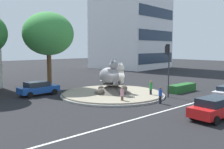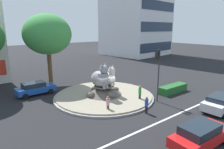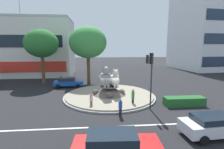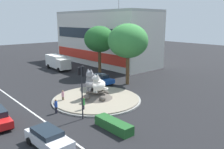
{
  "view_description": "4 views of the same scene",
  "coord_description": "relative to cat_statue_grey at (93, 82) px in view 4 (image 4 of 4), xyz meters",
  "views": [
    {
      "loc": [
        -18.43,
        -20.07,
        5.21
      ],
      "look_at": [
        0.37,
        0.5,
        2.23
      ],
      "focal_mm": 40.82,
      "sensor_mm": 36.0,
      "label": 1
    },
    {
      "loc": [
        -12.2,
        -17.25,
        7.65
      ],
      "look_at": [
        0.64,
        -0.66,
        2.65
      ],
      "focal_mm": 31.36,
      "sensor_mm": 36.0,
      "label": 2
    },
    {
      "loc": [
        -1.42,
        -19.79,
        6.08
      ],
      "look_at": [
        0.38,
        0.8,
        2.64
      ],
      "focal_mm": 26.57,
      "sensor_mm": 36.0,
      "label": 3
    },
    {
      "loc": [
        22.66,
        -17.12,
        9.89
      ],
      "look_at": [
        0.54,
        2.12,
        3.13
      ],
      "focal_mm": 37.59,
      "sensor_mm": 36.0,
      "label": 4
    }
  ],
  "objects": [
    {
      "name": "second_tree_near_tower",
      "position": [
        -10.09,
        8.99,
        4.28
      ],
      "size": [
        5.46,
        5.46,
        9.0
      ],
      "color": "brown",
      "rests_on": "ground"
    },
    {
      "name": "roundabout_island",
      "position": [
        0.51,
        0.15,
        -1.98
      ],
      "size": [
        11.19,
        11.19,
        1.35
      ],
      "color": "gray",
      "rests_on": "ground"
    },
    {
      "name": "shophouse_block",
      "position": [
        -19.76,
        18.25,
        3.66
      ],
      "size": [
        26.56,
        10.58,
        16.88
      ],
      "rotation": [
        0.0,
        0.0,
        0.01
      ],
      "color": "silver",
      "rests_on": "ground"
    },
    {
      "name": "pedestrian_green_shirt",
      "position": [
        2.69,
        -3.34,
        -1.4
      ],
      "size": [
        0.31,
        0.31,
        1.78
      ],
      "rotation": [
        0.0,
        0.0,
        4.36
      ],
      "color": "black",
      "rests_on": "ground"
    },
    {
      "name": "delivery_box_truck",
      "position": [
        -20.33,
        5.92,
        -0.79
      ],
      "size": [
        7.42,
        2.9,
        2.84
      ],
      "rotation": [
        0.0,
        0.0,
        -0.05
      ],
      "color": "silver",
      "rests_on": "ground"
    },
    {
      "name": "cat_statue_grey",
      "position": [
        0.0,
        0.0,
        0.0
      ],
      "size": [
        1.85,
        2.91,
        2.77
      ],
      "rotation": [
        0.0,
        0.0,
        -1.43
      ],
      "color": "gray",
      "rests_on": "roundabout_island"
    },
    {
      "name": "parked_car_right",
      "position": [
        -5.41,
        5.69,
        -1.56
      ],
      "size": [
        4.37,
        2.05,
        1.52
      ],
      "rotation": [
        0.0,
        0.0,
        0.02
      ],
      "color": "#19479E",
      "rests_on": "ground"
    },
    {
      "name": "broadleaf_tree_behind_island",
      "position": [
        -2.45,
        8.57,
        4.47
      ],
      "size": [
        6.19,
        6.19,
        9.49
      ],
      "color": "brown",
      "rests_on": "ground"
    },
    {
      "name": "pedestrian_pink_shirt",
      "position": [
        -1.61,
        -3.45,
        -1.54
      ],
      "size": [
        0.33,
        0.33,
        1.55
      ],
      "rotation": [
        0.0,
        0.0,
        5.43
      ],
      "color": "brown",
      "rests_on": "ground"
    },
    {
      "name": "sedan_on_far_lane",
      "position": [
        7.08,
        -9.65,
        -1.55
      ],
      "size": [
        4.77,
        2.3,
        1.51
      ],
      "rotation": [
        0.0,
        0.0,
        0.06
      ],
      "color": "silver",
      "rests_on": "ground"
    },
    {
      "name": "traffic_light_mast",
      "position": [
        4.12,
        -4.36,
        1.67
      ],
      "size": [
        0.72,
        0.52,
        5.53
      ],
      "rotation": [
        0.0,
        0.0,
        1.55
      ],
      "color": "#2D2D33",
      "rests_on": "ground"
    },
    {
      "name": "ground_plane",
      "position": [
        0.51,
        0.16,
        -2.36
      ],
      "size": [
        160.0,
        160.0,
        0.0
      ],
      "primitive_type": "plane",
      "color": "black"
    },
    {
      "name": "pedestrian_blue_shirt",
      "position": [
        1.04,
        -5.79,
        -1.53
      ],
      "size": [
        0.33,
        0.33,
        1.58
      ],
      "rotation": [
        0.0,
        0.0,
        5.74
      ],
      "color": "black",
      "rests_on": "ground"
    },
    {
      "name": "clipped_hedge_strip",
      "position": [
        8.1,
        -3.67,
        -1.91
      ],
      "size": [
        4.21,
        1.2,
        0.9
      ],
      "primitive_type": "cube",
      "color": "#235B28",
      "rests_on": "ground"
    },
    {
      "name": "lane_centreline",
      "position": [
        0.51,
        -7.7,
        -2.36
      ],
      "size": [
        112.0,
        0.2,
        0.01
      ],
      "primitive_type": "cube",
      "color": "silver",
      "rests_on": "ground"
    },
    {
      "name": "cat_statue_white",
      "position": [
        1.08,
        0.05,
        -0.17
      ],
      "size": [
        1.74,
        2.42,
        2.3
      ],
      "rotation": [
        0.0,
        0.0,
        -1.31
      ],
      "color": "silver",
      "rests_on": "roundabout_island"
    }
  ]
}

